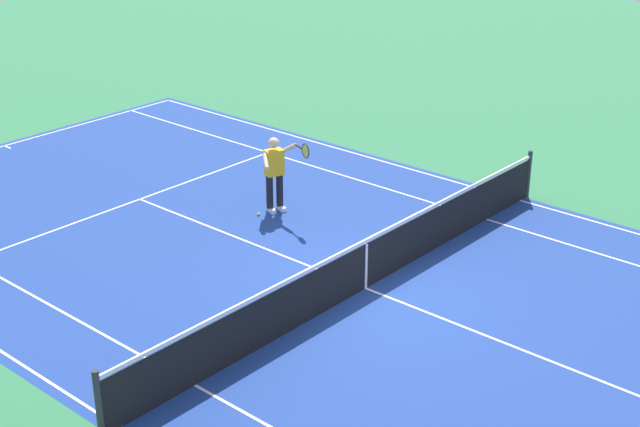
% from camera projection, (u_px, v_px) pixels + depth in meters
% --- Properties ---
extents(ground_plane, '(60.00, 60.00, 0.00)m').
position_uv_depth(ground_plane, '(365.00, 288.00, 16.76)').
color(ground_plane, '#2D7247').
extents(court_slab, '(24.20, 11.40, 0.00)m').
position_uv_depth(court_slab, '(365.00, 288.00, 16.76)').
color(court_slab, navy).
rests_on(court_slab, ground_plane).
extents(court_line_markings, '(23.85, 11.05, 0.01)m').
position_uv_depth(court_line_markings, '(365.00, 288.00, 16.76)').
color(court_line_markings, white).
rests_on(court_line_markings, ground_plane).
extents(tennis_net, '(0.10, 11.70, 1.08)m').
position_uv_depth(tennis_net, '(366.00, 264.00, 16.57)').
color(tennis_net, '#2D2D33').
rests_on(tennis_net, ground_plane).
extents(tennis_player_near, '(1.18, 0.74, 1.70)m').
position_uv_depth(tennis_player_near, '(275.00, 170.00, 19.67)').
color(tennis_player_near, black).
rests_on(tennis_player_near, ground_plane).
extents(tennis_ball, '(0.07, 0.07, 0.07)m').
position_uv_depth(tennis_ball, '(259.00, 214.00, 19.78)').
color(tennis_ball, '#CCE01E').
rests_on(tennis_ball, ground_plane).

